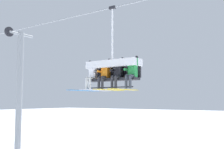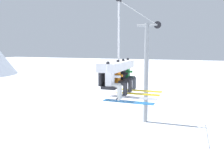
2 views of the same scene
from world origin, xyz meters
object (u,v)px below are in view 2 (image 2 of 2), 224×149
Objects in this scene: chairlift_chair at (117,69)px; skier_orange at (119,78)px; lift_tower_far at (146,71)px; skier_black at (125,76)px; skier_green at (129,74)px; skier_white at (113,81)px.

skier_orange is (-0.33, -0.21, -0.29)m from chairlift_chair.
skier_orange is (-9.85, -0.92, 0.80)m from lift_tower_far.
lift_tower_far is 9.93m from skier_orange.
skier_green is at bearing 0.00° from skier_black.
skier_white is 1.00× the size of skier_orange.
lift_tower_far reaches higher than skier_black.
skier_orange is at bearing 180.00° from skier_green.
skier_black and skier_green have the same top height.
skier_white is at bearing 180.00° from skier_green.
skier_black is at bearing 180.00° from skier_green.
chairlift_chair reaches higher than skier_green.
skier_black is (1.32, 0.00, 0.00)m from skier_white.
lift_tower_far is 2.35× the size of chairlift_chair.
chairlift_chair is 1.05m from skier_white.
skier_white is at bearing 180.00° from skier_orange.
chairlift_chair is at bearing -175.75° from lift_tower_far.
chairlift_chair reaches higher than skier_black.
skier_white is at bearing -174.99° from lift_tower_far.
skier_black is at bearing 0.00° from skier_white.
lift_tower_far is 4.75× the size of skier_white.
lift_tower_far is 9.62m from chairlift_chair.
skier_orange is at bearing 180.00° from skier_black.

